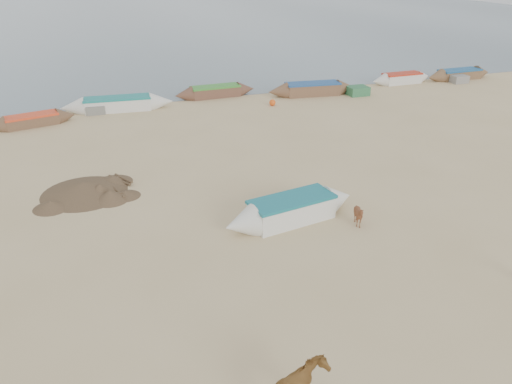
% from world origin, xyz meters
% --- Properties ---
extents(ground, '(140.00, 140.00, 0.00)m').
position_xyz_m(ground, '(0.00, 0.00, 0.00)').
color(ground, tan).
rests_on(ground, ground).
extents(sea, '(160.00, 160.00, 0.00)m').
position_xyz_m(sea, '(0.00, 82.00, 0.01)').
color(sea, slate).
rests_on(sea, ground).
extents(calf_front, '(1.10, 1.07, 0.92)m').
position_xyz_m(calf_front, '(3.42, 1.79, 0.46)').
color(calf_front, brown).
rests_on(calf_front, ground).
extents(near_canoe, '(5.91, 2.28, 1.00)m').
position_xyz_m(near_canoe, '(1.15, 3.04, 0.50)').
color(near_canoe, silver).
rests_on(near_canoe, ground).
extents(debris_pile, '(4.18, 4.18, 0.52)m').
position_xyz_m(debris_pile, '(-6.51, 8.35, 0.26)').
color(debris_pile, brown).
rests_on(debris_pile, ground).
extents(waterline_canoes, '(56.69, 4.84, 0.95)m').
position_xyz_m(waterline_canoes, '(-0.35, 20.75, 0.43)').
color(waterline_canoes, brown).
rests_on(waterline_canoes, ground).
extents(beach_clutter, '(47.90, 3.76, 0.64)m').
position_xyz_m(beach_clutter, '(4.04, 19.52, 0.30)').
color(beach_clutter, '#306B44').
rests_on(beach_clutter, ground).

